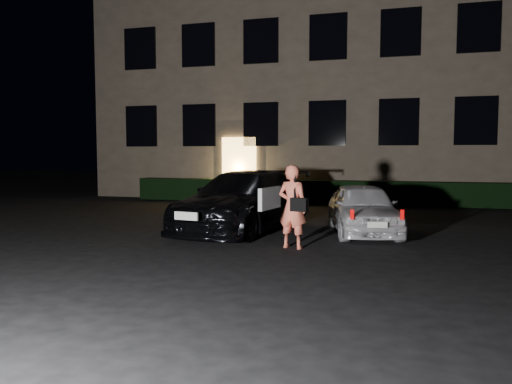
# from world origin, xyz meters

# --- Properties ---
(ground) EXTENTS (80.00, 80.00, 0.00)m
(ground) POSITION_xyz_m (0.00, 0.00, 0.00)
(ground) COLOR black
(ground) RESTS_ON ground
(building) EXTENTS (20.00, 8.11, 12.00)m
(building) POSITION_xyz_m (-0.00, 14.99, 6.00)
(building) COLOR brown
(building) RESTS_ON ground
(hedge) EXTENTS (15.00, 0.70, 0.85)m
(hedge) POSITION_xyz_m (0.00, 10.50, 0.42)
(hedge) COLOR black
(hedge) RESTS_ON ground
(sedan) EXTENTS (2.78, 5.16, 1.42)m
(sedan) POSITION_xyz_m (-0.99, 3.38, 0.71)
(sedan) COLOR black
(sedan) RESTS_ON ground
(hatch) EXTENTS (2.13, 3.67, 1.17)m
(hatch) POSITION_xyz_m (1.81, 3.56, 0.59)
(hatch) COLOR silver
(hatch) RESTS_ON ground
(man) EXTENTS (0.68, 0.54, 1.63)m
(man) POSITION_xyz_m (0.61, 1.36, 0.82)
(man) COLOR #FF7256
(man) RESTS_ON ground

